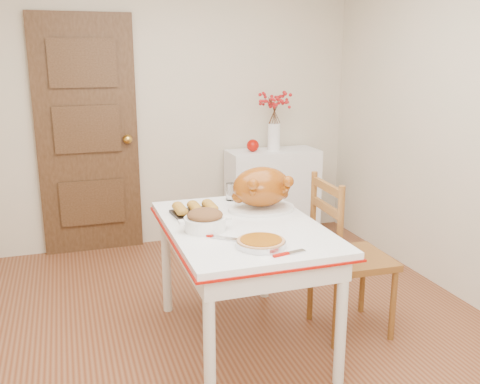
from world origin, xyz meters
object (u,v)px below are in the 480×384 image
object	(u,v)px
sideboard	(272,194)
chair_oak	(352,255)
kitchen_table	(243,285)
turkey_platter	(261,189)
pumpkin_pie	(261,242)

from	to	relation	value
sideboard	chair_oak	xyz separation A→B (m)	(-0.19, -1.83, 0.08)
sideboard	kitchen_table	size ratio (longest dim) A/B	0.66
sideboard	turkey_platter	world-z (taller)	turkey_platter
sideboard	pumpkin_pie	xyz separation A→B (m)	(-0.92, -2.15, 0.37)
sideboard	chair_oak	world-z (taller)	chair_oak
sideboard	turkey_platter	bearing A→B (deg)	-114.26
kitchen_table	sideboard	bearing A→B (deg)	63.17
kitchen_table	chair_oak	distance (m)	0.72
kitchen_table	turkey_platter	bearing A→B (deg)	49.03
chair_oak	pumpkin_pie	bearing A→B (deg)	116.46
turkey_platter	kitchen_table	bearing A→B (deg)	-112.32
pumpkin_pie	kitchen_table	bearing A→B (deg)	85.43
pumpkin_pie	turkey_platter	bearing A→B (deg)	69.29
turkey_platter	sideboard	bearing A→B (deg)	84.39
sideboard	pumpkin_pie	size ratio (longest dim) A/B	3.31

